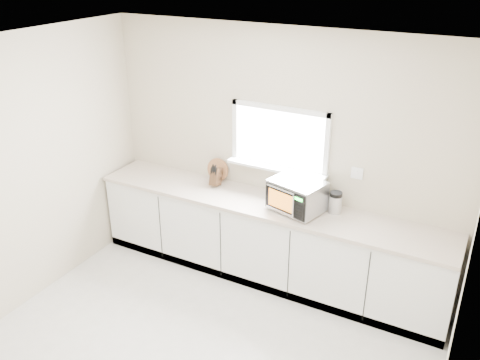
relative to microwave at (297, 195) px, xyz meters
The scene contains 7 objects.
back_wall 0.54m from the microwave, 136.96° to the left, with size 4.00×0.17×2.70m.
cabinets 0.74m from the microwave, behind, with size 3.92×0.60×0.88m, color white.
countertop 0.39m from the microwave, behind, with size 3.92×0.64×0.04m, color beige.
microwave is the anchor object (origin of this frame).
knife_block 1.03m from the microwave, behind, with size 0.10×0.19×0.27m.
cutting_board 1.11m from the microwave, 166.39° to the left, with size 0.27×0.27×0.02m, color olive.
coffee_grinder 0.39m from the microwave, 21.33° to the left, with size 0.14×0.14×0.23m.
Camera 1 is at (2.00, -2.65, 3.37)m, focal length 38.00 mm.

